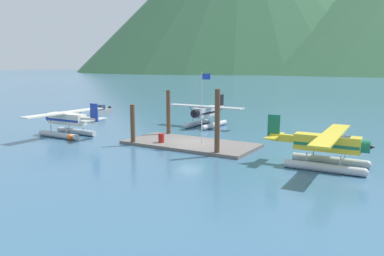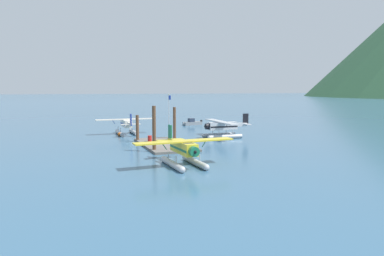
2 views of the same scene
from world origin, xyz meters
TOP-DOWN VIEW (x-y plane):
  - ground_plane at (0.00, 0.00)m, footprint 1200.00×1200.00m
  - dock_platform at (0.00, 0.00)m, footprint 12.92×6.05m
  - piling_near_left at (-4.90, -2.78)m, footprint 0.46×0.46m
  - piling_near_right at (4.26, -2.56)m, footprint 0.46×0.46m
  - piling_far_left at (-4.61, 2.94)m, footprint 0.45×0.45m
  - flagpole at (1.21, 0.32)m, footprint 0.95×0.10m
  - fuel_drum at (-2.40, -1.52)m, footprint 0.62×0.62m
  - mooring_buoy at (-12.08, -4.34)m, footprint 0.64×0.64m
  - seaplane_cream_port_aft at (-14.25, -2.80)m, footprint 7.98×10.40m
  - seaplane_silver_bow_left at (-4.36, 11.01)m, footprint 10.42×7.98m
  - seaplane_yellow_stbd_aft at (13.25, -1.78)m, footprint 7.98×10.45m
  - boat_grey_open_west at (-25.13, 13.51)m, footprint 2.12×4.86m

SIDE VIEW (x-z plane):
  - ground_plane at x=0.00m, z-range 0.00..0.00m
  - dock_platform at x=0.00m, z-range 0.00..0.30m
  - mooring_buoy at x=-12.08m, z-range 0.00..0.64m
  - boat_grey_open_west at x=-25.13m, z-range -0.26..1.24m
  - fuel_drum at x=-2.40m, z-range 0.30..1.18m
  - seaplane_cream_port_aft at x=-14.25m, z-range -0.34..3.50m
  - seaplane_silver_bow_left at x=-4.36m, z-range -0.34..3.50m
  - seaplane_yellow_stbd_aft at x=13.25m, z-range -0.34..3.50m
  - piling_near_left at x=-4.90m, z-range 0.00..4.01m
  - piling_far_left at x=-4.61m, z-range 0.00..5.10m
  - piling_near_right at x=4.26m, z-range 0.00..5.78m
  - flagpole at x=1.21m, z-range 1.08..7.95m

